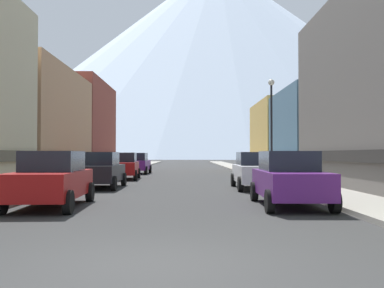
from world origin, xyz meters
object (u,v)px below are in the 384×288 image
Objects in this scene: car_left_1 at (100,170)px; pedestrian_0 at (97,164)px; car_right_0 at (289,178)px; streetlamp_right at (271,114)px; car_left_3 at (137,163)px; pedestrian_1 at (272,165)px; car_left_0 at (52,179)px; car_left_2 at (123,166)px; car_right_1 at (255,170)px; pedestrian_2 at (75,168)px.

car_left_1 is 2.64× the size of pedestrian_0.
car_left_1 is 1.00× the size of car_right_0.
streetlamp_right is (1.55, 10.94, 3.09)m from car_right_0.
car_left_3 is 12.59m from pedestrian_1.
car_left_0 is 1.01× the size of car_left_3.
car_left_0 is at bearing -90.00° from car_left_2.
car_left_2 is 0.77× the size of streetlamp_right.
car_right_0 is 2.65× the size of pedestrian_0.
car_left_2 is 4.22m from pedestrian_0.
car_right_0 is at bearing -71.81° from car_left_3.
car_left_1 is at bearing -89.99° from car_left_3.
car_left_3 is (0.00, 7.98, 0.00)m from car_left_2.
car_right_0 is at bearing -98.05° from streetlamp_right.
streetlamp_right reaches higher than pedestrian_1.
car_right_1 is at bearing -106.03° from pedestrian_1.
car_left_3 and car_right_1 have the same top height.
car_left_3 is (-0.00, 15.67, 0.00)m from car_left_1.
car_left_2 and car_left_3 have the same top height.
pedestrian_0 is (-2.45, -4.53, 0.02)m from car_left_3.
pedestrian_0 reaches higher than car_left_2.
car_left_3 is at bearing 115.26° from car_right_1.
car_left_0 is 7.61m from car_right_0.
car_right_1 is 11.31m from pedestrian_2.
streetlamp_right is at bearing 81.95° from car_right_0.
streetlamp_right is (9.15, 3.48, 3.09)m from car_left_1.
streetlamp_right is at bearing -24.72° from car_left_2.
car_right_0 is at bearing -61.61° from pedestrian_0.
pedestrian_2 is (-10.05, 5.18, -0.03)m from car_right_1.
streetlamp_right reaches higher than car_left_1.
car_left_1 is at bearing -62.66° from pedestrian_2.
car_left_0 is 14.74m from streetlamp_right.
car_left_1 is at bearing -89.97° from car_left_2.
streetlamp_right reaches higher than car_left_2.
car_left_1 and car_right_1 have the same top height.
car_right_0 reaches higher than pedestrian_2.
car_left_1 is at bearing 89.98° from car_left_0.
pedestrian_0 reaches higher than car_right_1.
car_right_0 is (7.60, 0.19, 0.00)m from car_left_0.
pedestrian_0 is at bearing 118.39° from car_right_0.
car_left_1 is at bearing -141.18° from pedestrian_1.
car_right_1 is 15.33m from pedestrian_0.
car_right_1 is at bearing -27.27° from pedestrian_2.
pedestrian_1 is 5.61m from streetlamp_right.
pedestrian_0 is 1.07× the size of pedestrian_2.
pedestrian_1 is (10.05, 8.09, 0.01)m from car_left_1.
car_left_3 is 24.35m from car_right_0.
pedestrian_1 reaches higher than car_right_0.
car_left_3 is 11.20m from pedestrian_2.
car_left_0 is 1.01× the size of car_right_1.
pedestrian_2 is at bearing -90.00° from pedestrian_0.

